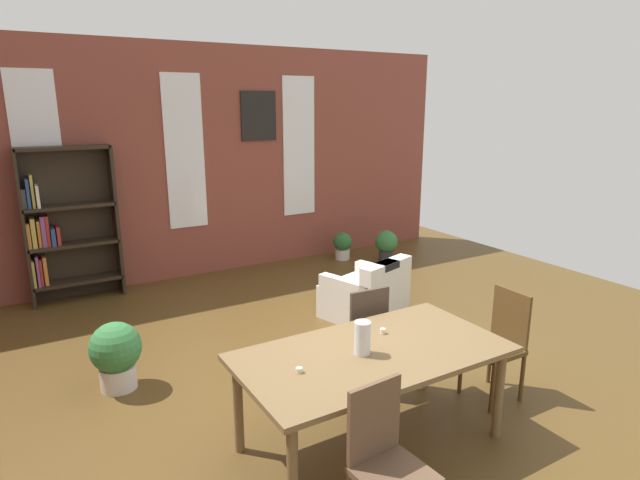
{
  "coord_description": "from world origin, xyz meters",
  "views": [
    {
      "loc": [
        -2.21,
        -3.52,
        2.5
      ],
      "look_at": [
        0.78,
        1.5,
        0.98
      ],
      "focal_mm": 29.76,
      "sensor_mm": 36.0,
      "label": 1
    }
  ],
  "objects_px": {
    "dining_table": "(373,360)",
    "dining_chair_near_left": "(386,459)",
    "potted_plant_window": "(116,353)",
    "armchair_white": "(367,295)",
    "dining_chair_head_right": "(500,341)",
    "potted_plant_by_shelf": "(343,245)",
    "dining_chair_far_right": "(362,332)",
    "potted_plant_corner": "(386,244)",
    "vase_on_table": "(362,338)",
    "bookshelf_tall": "(64,226)"
  },
  "relations": [
    {
      "from": "potted_plant_by_shelf",
      "to": "dining_table",
      "type": "bearing_deg",
      "value": -120.62
    },
    {
      "from": "potted_plant_by_shelf",
      "to": "vase_on_table",
      "type": "bearing_deg",
      "value": -121.57
    },
    {
      "from": "dining_chair_head_right",
      "to": "potted_plant_by_shelf",
      "type": "height_order",
      "value": "dining_chair_head_right"
    },
    {
      "from": "potted_plant_corner",
      "to": "bookshelf_tall",
      "type": "bearing_deg",
      "value": 171.89
    },
    {
      "from": "bookshelf_tall",
      "to": "potted_plant_window",
      "type": "height_order",
      "value": "bookshelf_tall"
    },
    {
      "from": "dining_table",
      "to": "potted_plant_corner",
      "type": "xyz_separation_m",
      "value": [
        3.07,
        3.79,
        -0.41
      ]
    },
    {
      "from": "dining_table",
      "to": "dining_chair_near_left",
      "type": "distance_m",
      "value": 0.89
    },
    {
      "from": "dining_chair_near_left",
      "to": "bookshelf_tall",
      "type": "height_order",
      "value": "bookshelf_tall"
    },
    {
      "from": "dining_chair_far_right",
      "to": "dining_chair_near_left",
      "type": "relative_size",
      "value": 1.0
    },
    {
      "from": "vase_on_table",
      "to": "bookshelf_tall",
      "type": "height_order",
      "value": "bookshelf_tall"
    },
    {
      "from": "dining_chair_far_right",
      "to": "potted_plant_window",
      "type": "xyz_separation_m",
      "value": [
        -1.91,
        1.06,
        -0.17
      ]
    },
    {
      "from": "dining_table",
      "to": "vase_on_table",
      "type": "xyz_separation_m",
      "value": [
        -0.09,
        0.0,
        0.2
      ]
    },
    {
      "from": "dining_chair_far_right",
      "to": "potted_plant_window",
      "type": "relative_size",
      "value": 1.52
    },
    {
      "from": "dining_chair_far_right",
      "to": "potted_plant_window",
      "type": "height_order",
      "value": "dining_chair_far_right"
    },
    {
      "from": "vase_on_table",
      "to": "dining_table",
      "type": "bearing_deg",
      "value": -0.0
    },
    {
      "from": "dining_chair_head_right",
      "to": "potted_plant_corner",
      "type": "xyz_separation_m",
      "value": [
        1.71,
        3.79,
        -0.24
      ]
    },
    {
      "from": "potted_plant_by_shelf",
      "to": "dining_chair_far_right",
      "type": "bearing_deg",
      "value": -120.68
    },
    {
      "from": "vase_on_table",
      "to": "dining_chair_near_left",
      "type": "relative_size",
      "value": 0.26
    },
    {
      "from": "armchair_white",
      "to": "potted_plant_corner",
      "type": "relative_size",
      "value": 2.04
    },
    {
      "from": "vase_on_table",
      "to": "potted_plant_window",
      "type": "relative_size",
      "value": 0.39
    },
    {
      "from": "bookshelf_tall",
      "to": "potted_plant_window",
      "type": "xyz_separation_m",
      "value": [
        0.09,
        -2.64,
        -0.65
      ]
    },
    {
      "from": "vase_on_table",
      "to": "potted_plant_by_shelf",
      "type": "height_order",
      "value": "vase_on_table"
    },
    {
      "from": "potted_plant_corner",
      "to": "potted_plant_by_shelf",
      "type": "bearing_deg",
      "value": 145.2
    },
    {
      "from": "dining_table",
      "to": "potted_plant_corner",
      "type": "relative_size",
      "value": 4.01
    },
    {
      "from": "dining_table",
      "to": "potted_plant_window",
      "type": "relative_size",
      "value": 3.14
    },
    {
      "from": "dining_table",
      "to": "dining_chair_far_right",
      "type": "distance_m",
      "value": 0.88
    },
    {
      "from": "bookshelf_tall",
      "to": "potted_plant_by_shelf",
      "type": "xyz_separation_m",
      "value": [
        4.05,
        -0.25,
        -0.75
      ]
    },
    {
      "from": "dining_chair_far_right",
      "to": "potted_plant_by_shelf",
      "type": "bearing_deg",
      "value": 59.32
    },
    {
      "from": "dining_chair_far_right",
      "to": "dining_table",
      "type": "bearing_deg",
      "value": -120.39
    },
    {
      "from": "vase_on_table",
      "to": "dining_chair_near_left",
      "type": "height_order",
      "value": "vase_on_table"
    },
    {
      "from": "bookshelf_tall",
      "to": "potted_plant_by_shelf",
      "type": "relative_size",
      "value": 4.45
    },
    {
      "from": "dining_chair_far_right",
      "to": "potted_plant_corner",
      "type": "height_order",
      "value": "dining_chair_far_right"
    },
    {
      "from": "dining_chair_near_left",
      "to": "potted_plant_corner",
      "type": "height_order",
      "value": "dining_chair_near_left"
    },
    {
      "from": "dining_table",
      "to": "bookshelf_tall",
      "type": "bearing_deg",
      "value": 109.43
    },
    {
      "from": "dining_table",
      "to": "armchair_white",
      "type": "bearing_deg",
      "value": 55.19
    },
    {
      "from": "dining_chair_far_right",
      "to": "potted_plant_corner",
      "type": "relative_size",
      "value": 1.94
    },
    {
      "from": "dining_chair_far_right",
      "to": "potted_plant_by_shelf",
      "type": "height_order",
      "value": "dining_chair_far_right"
    },
    {
      "from": "dining_chair_near_left",
      "to": "armchair_white",
      "type": "bearing_deg",
      "value": 56.22
    },
    {
      "from": "potted_plant_by_shelf",
      "to": "bookshelf_tall",
      "type": "bearing_deg",
      "value": 176.4
    },
    {
      "from": "dining_table",
      "to": "armchair_white",
      "type": "height_order",
      "value": "dining_table"
    },
    {
      "from": "dining_chair_head_right",
      "to": "dining_chair_far_right",
      "type": "bearing_deg",
      "value": 140.82
    },
    {
      "from": "dining_chair_head_right",
      "to": "vase_on_table",
      "type": "bearing_deg",
      "value": 179.96
    },
    {
      "from": "dining_chair_head_right",
      "to": "bookshelf_tall",
      "type": "height_order",
      "value": "bookshelf_tall"
    },
    {
      "from": "dining_chair_head_right",
      "to": "potted_plant_by_shelf",
      "type": "distance_m",
      "value": 4.35
    },
    {
      "from": "potted_plant_window",
      "to": "dining_chair_near_left",
      "type": "bearing_deg",
      "value": -68.07
    },
    {
      "from": "dining_table",
      "to": "potted_plant_corner",
      "type": "distance_m",
      "value": 4.89
    },
    {
      "from": "bookshelf_tall",
      "to": "dining_chair_far_right",
      "type": "bearing_deg",
      "value": -61.53
    },
    {
      "from": "armchair_white",
      "to": "dining_chair_head_right",
      "type": "bearing_deg",
      "value": -90.89
    },
    {
      "from": "potted_plant_by_shelf",
      "to": "potted_plant_corner",
      "type": "xyz_separation_m",
      "value": [
        0.58,
        -0.41,
        0.03
      ]
    },
    {
      "from": "dining_chair_head_right",
      "to": "dining_chair_near_left",
      "type": "height_order",
      "value": "same"
    }
  ]
}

